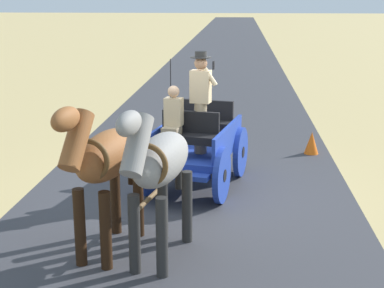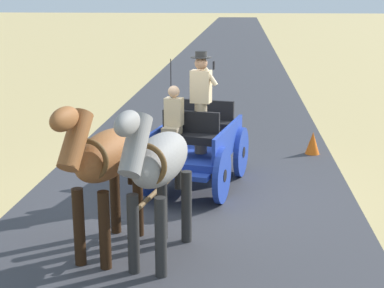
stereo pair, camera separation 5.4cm
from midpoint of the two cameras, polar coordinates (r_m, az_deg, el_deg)
ground_plane at (r=10.17m, az=-0.04°, el=-4.98°), size 200.00×200.00×0.00m
road_surface at (r=10.17m, az=-0.04°, el=-4.96°), size 5.77×160.00×0.01m
horse_drawn_carriage at (r=10.32m, az=0.62°, el=0.05°), size 1.88×4.51×2.50m
horse_near_side at (r=7.30m, az=-3.23°, el=-2.08°), size 0.86×2.15×2.21m
horse_off_side at (r=7.58m, az=-8.56°, el=-1.58°), size 0.88×2.15×2.21m
traffic_cone at (r=12.87m, az=12.10°, el=0.09°), size 0.32×0.32×0.50m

